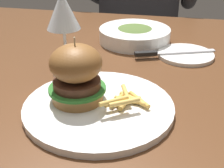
# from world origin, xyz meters

# --- Properties ---
(dining_table) EXTENTS (1.48, 0.92, 0.74)m
(dining_table) POSITION_xyz_m (0.00, 0.00, 0.66)
(dining_table) COLOR #56331C
(dining_table) RESTS_ON ground
(main_plate) EXTENTS (0.29, 0.29, 0.01)m
(main_plate) POSITION_xyz_m (0.04, -0.25, 0.75)
(main_plate) COLOR white
(main_plate) RESTS_ON dining_table
(burger_sandwich) EXTENTS (0.11, 0.11, 0.13)m
(burger_sandwich) POSITION_xyz_m (-0.00, -0.24, 0.81)
(burger_sandwich) COLOR #9E6B38
(burger_sandwich) RESTS_ON main_plate
(fries_pile) EXTENTS (0.09, 0.11, 0.03)m
(fries_pile) POSITION_xyz_m (0.10, -0.24, 0.77)
(fries_pile) COLOR #EABC5B
(fries_pile) RESTS_ON main_plate
(wine_glass) EXTENTS (0.08, 0.08, 0.20)m
(wine_glass) POSITION_xyz_m (-0.07, -0.11, 0.89)
(wine_glass) COLOR silver
(wine_glass) RESTS_ON dining_table
(bread_plate) EXTENTS (0.15, 0.15, 0.01)m
(bread_plate) POSITION_xyz_m (0.21, 0.06, 0.74)
(bread_plate) COLOR white
(bread_plate) RESTS_ON dining_table
(table_knife) EXTENTS (0.21, 0.09, 0.01)m
(table_knife) POSITION_xyz_m (0.16, 0.05, 0.75)
(table_knife) COLOR silver
(table_knife) RESTS_ON bread_plate
(soup_bowl) EXTENTS (0.21, 0.21, 0.05)m
(soup_bowl) POSITION_xyz_m (0.06, 0.15, 0.76)
(soup_bowl) COLOR white
(soup_bowl) RESTS_ON dining_table
(diner_person) EXTENTS (0.51, 0.36, 1.18)m
(diner_person) POSITION_xyz_m (0.00, 0.74, 0.56)
(diner_person) COLOR #282833
(diner_person) RESTS_ON ground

